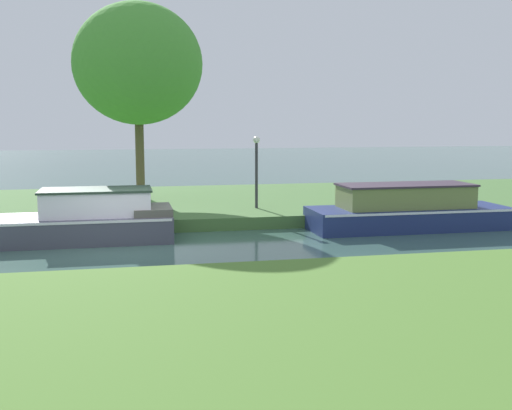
% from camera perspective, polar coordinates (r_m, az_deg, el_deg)
% --- Properties ---
extents(ground_plane, '(120.00, 120.00, 0.00)m').
position_cam_1_polar(ground_plane, '(17.16, -11.80, -3.86)').
color(ground_plane, '#3B5D53').
extents(riverbank_far, '(72.00, 10.00, 0.40)m').
position_cam_1_polar(riverbank_far, '(24.04, -11.93, -0.10)').
color(riverbank_far, '#466F37').
rests_on(riverbank_far, ground_plane).
extents(riverbank_near, '(72.00, 10.00, 0.40)m').
position_cam_1_polar(riverbank_near, '(8.45, -11.38, -14.65)').
color(riverbank_near, '#4F7A2E').
rests_on(riverbank_near, ground_plane).
extents(navy_barge, '(6.36, 2.05, 1.44)m').
position_cam_1_polar(navy_barge, '(20.24, 13.70, -0.46)').
color(navy_barge, navy).
rests_on(navy_barge, ground_plane).
extents(slate_narrowboat, '(4.83, 2.03, 1.49)m').
position_cam_1_polar(slate_narrowboat, '(18.26, -14.85, -1.28)').
color(slate_narrowboat, '#454556').
rests_on(slate_narrowboat, ground_plane).
extents(willow_tree_left, '(4.86, 4.49, 7.42)m').
position_cam_1_polar(willow_tree_left, '(24.42, -10.75, 12.56)').
color(willow_tree_left, brown).
rests_on(willow_tree_left, riverbank_far).
extents(lamp_post, '(0.24, 0.24, 2.48)m').
position_cam_1_polar(lamp_post, '(21.42, 0.04, 3.95)').
color(lamp_post, '#333338').
rests_on(lamp_post, riverbank_far).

